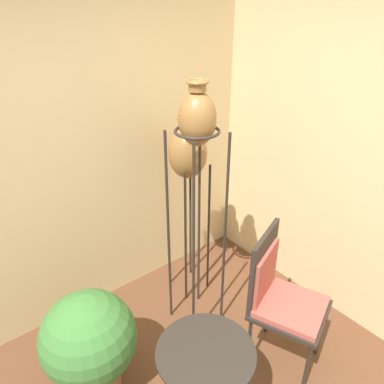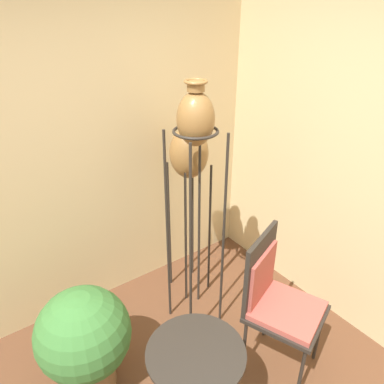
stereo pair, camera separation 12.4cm
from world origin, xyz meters
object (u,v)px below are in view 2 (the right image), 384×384
object	(u,v)px
vase_stand_tall	(196,132)
side_table	(196,373)
potted_plant	(84,338)
chair	(276,297)
vase_stand_medium	(189,156)

from	to	relation	value
vase_stand_tall	side_table	xyz separation A→B (m)	(-0.52, -0.72, -1.13)
potted_plant	vase_stand_tall	bearing A→B (deg)	3.95
chair	side_table	world-z (taller)	chair
vase_stand_medium	vase_stand_tall	bearing A→B (deg)	-119.18
vase_stand_tall	potted_plant	bearing A→B (deg)	-176.05
vase_stand_medium	potted_plant	size ratio (longest dim) A/B	2.05
vase_stand_medium	chair	size ratio (longest dim) A/B	1.52
vase_stand_medium	potted_plant	bearing A→B (deg)	-160.02
potted_plant	vase_stand_medium	bearing A→B (deg)	19.98
chair	potted_plant	size ratio (longest dim) A/B	1.34
vase_stand_medium	side_table	bearing A→B (deg)	-123.96
vase_stand_medium	chair	bearing A→B (deg)	-89.77
chair	potted_plant	distance (m)	1.28
vase_stand_tall	chair	distance (m)	1.22
vase_stand_medium	chair	distance (m)	1.21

